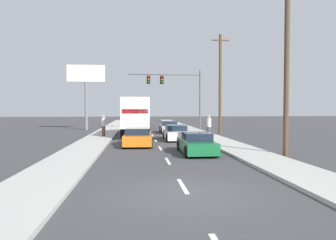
{
  "coord_description": "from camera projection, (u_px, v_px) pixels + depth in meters",
  "views": [
    {
      "loc": [
        -1.51,
        -9.23,
        2.57
      ],
      "look_at": [
        0.7,
        12.85,
        1.77
      ],
      "focal_mm": 33.42,
      "sensor_mm": 36.0,
      "label": 1
    }
  ],
  "objects": [
    {
      "name": "traffic_signal_mast",
      "position": [
        171.0,
        85.0,
        37.61
      ],
      "size": [
        8.86,
        0.69,
        7.26
      ],
      "color": "#595B56",
      "rests_on": "ground_plane"
    },
    {
      "name": "ground_plane",
      "position": [
        151.0,
        132.0,
        34.28
      ],
      "size": [
        140.0,
        140.0,
        0.0
      ],
      "primitive_type": "plane",
      "color": "#3D3D3F"
    },
    {
      "name": "roadside_billboard",
      "position": [
        86.0,
        83.0,
        37.54
      ],
      "size": [
        4.5,
        0.36,
        7.84
      ],
      "color": "slate",
      "rests_on": "ground_plane"
    },
    {
      "name": "car_white",
      "position": [
        176.0,
        133.0,
        25.7
      ],
      "size": [
        1.88,
        4.49,
        1.24
      ],
      "color": "white",
      "rests_on": "ground_plane"
    },
    {
      "name": "car_orange",
      "position": [
        138.0,
        137.0,
        21.74
      ],
      "size": [
        2.07,
        4.25,
        1.24
      ],
      "color": "orange",
      "rests_on": "ground_plane"
    },
    {
      "name": "sidewalk_left",
      "position": [
        101.0,
        136.0,
        28.83
      ],
      "size": [
        2.44,
        80.0,
        0.14
      ],
      "primitive_type": "cube",
      "color": "#B2AFA8",
      "rests_on": "ground_plane"
    },
    {
      "name": "sidewalk_right",
      "position": [
        203.0,
        135.0,
        29.78
      ],
      "size": [
        2.44,
        80.0,
        0.14
      ],
      "primitive_type": "cube",
      "color": "#B2AFA8",
      "rests_on": "ground_plane"
    },
    {
      "name": "pedestrian_mid_block",
      "position": [
        104.0,
        125.0,
        27.86
      ],
      "size": [
        0.38,
        0.38,
        1.88
      ],
      "color": "brown",
      "rests_on": "sidewalk_left"
    },
    {
      "name": "box_truck",
      "position": [
        136.0,
        115.0,
        29.25
      ],
      "size": [
        2.59,
        9.15,
        3.52
      ],
      "color": "white",
      "rests_on": "ground_plane"
    },
    {
      "name": "utility_pole_near",
      "position": [
        287.0,
        58.0,
        16.82
      ],
      "size": [
        1.8,
        0.28,
        10.37
      ],
      "color": "brown",
      "rests_on": "ground_plane"
    },
    {
      "name": "pedestrian_near_corner",
      "position": [
        209.0,
        126.0,
        26.9
      ],
      "size": [
        0.38,
        0.38,
        1.85
      ],
      "color": "#3F3F42",
      "rests_on": "sidewalk_right"
    },
    {
      "name": "lane_markings",
      "position": [
        151.0,
        133.0,
        32.76
      ],
      "size": [
        0.14,
        57.0,
        0.01
      ],
      "color": "silver",
      "rests_on": "ground_plane"
    },
    {
      "name": "car_silver",
      "position": [
        169.0,
        127.0,
        33.42
      ],
      "size": [
        1.9,
        4.27,
        1.26
      ],
      "color": "#B7BABF",
      "rests_on": "ground_plane"
    },
    {
      "name": "utility_pole_mid",
      "position": [
        220.0,
        83.0,
        31.79
      ],
      "size": [
        1.8,
        0.28,
        10.11
      ],
      "color": "brown",
      "rests_on": "ground_plane"
    },
    {
      "name": "car_green",
      "position": [
        196.0,
        144.0,
        17.89
      ],
      "size": [
        1.81,
        4.17,
        1.21
      ],
      "color": "#196B38",
      "rests_on": "ground_plane"
    }
  ]
}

